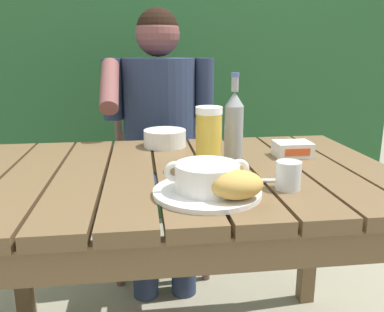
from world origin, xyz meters
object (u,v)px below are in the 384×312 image
at_px(serving_plate, 207,192).
at_px(bread_roll, 237,185).
at_px(beer_bottle, 234,126).
at_px(water_glass_small, 288,175).
at_px(person_eating, 159,128).
at_px(butter_tub, 293,149).
at_px(table_knife, 250,180).
at_px(beer_glass, 209,139).
at_px(diner_bowl, 165,138).
at_px(chair_near_diner, 159,170).
at_px(soup_bowl, 207,176).

height_order(serving_plate, bread_roll, bread_roll).
relative_size(bread_roll, beer_bottle, 0.49).
xyz_separation_m(bread_roll, beer_bottle, (0.07, 0.33, 0.07)).
bearing_deg(serving_plate, water_glass_small, 3.56).
height_order(person_eating, butter_tub, person_eating).
bearing_deg(beer_bottle, table_knife, -89.18).
xyz_separation_m(beer_glass, table_knife, (0.09, -0.12, -0.09)).
height_order(serving_plate, diner_bowl, diner_bowl).
height_order(serving_plate, water_glass_small, water_glass_small).
bearing_deg(bread_roll, serving_plate, 130.60).
xyz_separation_m(person_eating, beer_bottle, (0.20, -0.59, 0.11)).
xyz_separation_m(chair_near_diner, beer_bottle, (0.19, -0.79, 0.37)).
height_order(person_eating, table_knife, person_eating).
relative_size(beer_glass, butter_tub, 1.57).
height_order(soup_bowl, beer_bottle, beer_bottle).
bearing_deg(beer_glass, water_glass_small, -47.80).
height_order(chair_near_diner, beer_bottle, beer_bottle).
distance_m(soup_bowl, butter_tub, 0.46).
bearing_deg(person_eating, soup_bowl, -85.26).
bearing_deg(table_knife, chair_near_diner, 101.41).
bearing_deg(diner_bowl, chair_near_diner, 90.00).
height_order(chair_near_diner, butter_tub, chair_near_diner).
xyz_separation_m(bread_roll, water_glass_small, (0.15, 0.08, -0.01)).
height_order(butter_tub, table_knife, butter_tub).
xyz_separation_m(chair_near_diner, soup_bowl, (0.07, -1.05, 0.30)).
height_order(water_glass_small, table_knife, water_glass_small).
height_order(serving_plate, table_knife, serving_plate).
xyz_separation_m(chair_near_diner, serving_plate, (0.07, -1.05, 0.26)).
height_order(bread_roll, butter_tub, bread_roll).
xyz_separation_m(beer_bottle, butter_tub, (0.21, 0.05, -0.09)).
bearing_deg(chair_near_diner, water_glass_small, -75.22).
relative_size(water_glass_small, diner_bowl, 0.47).
bearing_deg(chair_near_diner, serving_plate, -86.29).
distance_m(bread_roll, table_knife, 0.17).
xyz_separation_m(beer_bottle, table_knife, (0.00, -0.19, -0.11)).
xyz_separation_m(serving_plate, soup_bowl, (-0.00, 0.00, 0.04)).
height_order(person_eating, water_glass_small, person_eating).
relative_size(chair_near_diner, person_eating, 0.74).
bearing_deg(chair_near_diner, person_eating, -90.83).
relative_size(chair_near_diner, bread_roll, 6.93).
distance_m(bread_roll, water_glass_small, 0.17).
distance_m(serving_plate, soup_bowl, 0.04).
relative_size(serving_plate, table_knife, 1.51).
bearing_deg(water_glass_small, person_eating, 108.18).
xyz_separation_m(table_knife, diner_bowl, (-0.20, 0.43, 0.03)).
relative_size(serving_plate, diner_bowl, 1.73).
xyz_separation_m(chair_near_diner, table_knife, (0.20, -0.97, 0.26)).
bearing_deg(water_glass_small, beer_glass, 132.20).
xyz_separation_m(butter_tub, diner_bowl, (-0.40, 0.19, 0.01)).
height_order(soup_bowl, diner_bowl, soup_bowl).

